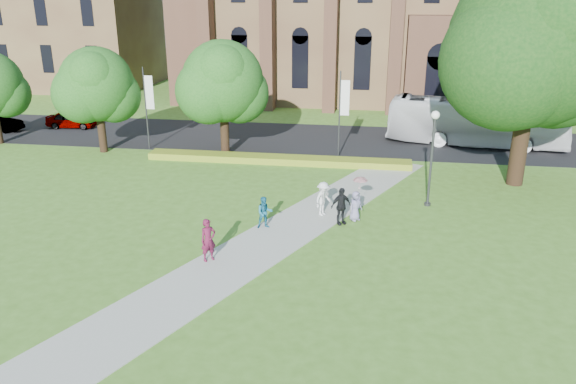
% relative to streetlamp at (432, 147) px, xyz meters
% --- Properties ---
extents(ground, '(160.00, 160.00, 0.00)m').
position_rel_streetlamp_xyz_m(ground, '(-7.50, -6.50, -3.30)').
color(ground, '#467122').
rests_on(ground, ground).
extents(road, '(160.00, 10.00, 0.02)m').
position_rel_streetlamp_xyz_m(road, '(-7.50, 13.50, -3.29)').
color(road, black).
rests_on(road, ground).
extents(footpath, '(15.58, 28.54, 0.04)m').
position_rel_streetlamp_xyz_m(footpath, '(-7.50, -5.50, -3.28)').
color(footpath, '#B2B2A8').
rests_on(footpath, ground).
extents(flower_hedge, '(18.00, 1.40, 0.45)m').
position_rel_streetlamp_xyz_m(flower_hedge, '(-9.50, 6.70, -3.07)').
color(flower_hedge, '#ADA322').
rests_on(flower_hedge, ground).
extents(building_west, '(22.00, 14.00, 18.30)m').
position_rel_streetlamp_xyz_m(building_west, '(-41.50, 35.50, 5.91)').
color(building_west, brown).
rests_on(building_west, ground).
extents(streetlamp, '(0.44, 0.44, 5.24)m').
position_rel_streetlamp_xyz_m(streetlamp, '(0.00, 0.00, 0.00)').
color(streetlamp, '#38383D').
rests_on(streetlamp, ground).
extents(large_tree, '(9.60, 9.60, 13.20)m').
position_rel_streetlamp_xyz_m(large_tree, '(5.50, 4.50, 5.07)').
color(large_tree, '#332114').
rests_on(large_tree, ground).
extents(street_tree_0, '(5.20, 5.20, 7.50)m').
position_rel_streetlamp_xyz_m(street_tree_0, '(-22.50, 7.50, 1.58)').
color(street_tree_0, '#332114').
rests_on(street_tree_0, ground).
extents(street_tree_1, '(5.60, 5.60, 8.05)m').
position_rel_streetlamp_xyz_m(street_tree_1, '(-13.50, 8.00, 1.93)').
color(street_tree_1, '#332114').
rests_on(street_tree_1, ground).
extents(banner_pole_0, '(0.70, 0.10, 6.00)m').
position_rel_streetlamp_xyz_m(banner_pole_0, '(-5.39, 8.70, 0.09)').
color(banner_pole_0, '#38383D').
rests_on(banner_pole_0, ground).
extents(banner_pole_1, '(0.70, 0.10, 6.00)m').
position_rel_streetlamp_xyz_m(banner_pole_1, '(-19.39, 8.70, 0.09)').
color(banner_pole_1, '#38383D').
rests_on(banner_pole_1, ground).
extents(tour_coach, '(13.28, 4.80, 3.62)m').
position_rel_streetlamp_xyz_m(tour_coach, '(4.42, 13.46, -1.47)').
color(tour_coach, white).
rests_on(tour_coach, road).
extents(car_0, '(4.24, 1.92, 1.41)m').
position_rel_streetlamp_xyz_m(car_0, '(-28.60, 14.11, -2.57)').
color(car_0, gray).
rests_on(car_0, road).
extents(pedestrian_0, '(0.82, 0.81, 1.91)m').
position_rel_streetlamp_xyz_m(pedestrian_0, '(-9.92, -8.32, -2.30)').
color(pedestrian_0, '#57132E').
rests_on(pedestrian_0, footpath).
extents(pedestrian_1, '(0.95, 0.84, 1.61)m').
position_rel_streetlamp_xyz_m(pedestrian_1, '(-8.20, -4.46, -2.45)').
color(pedestrian_1, '#1A6583').
rests_on(pedestrian_1, footpath).
extents(pedestrian_2, '(1.14, 1.34, 1.80)m').
position_rel_streetlamp_xyz_m(pedestrian_2, '(-5.53, -2.35, -2.36)').
color(pedestrian_2, silver).
rests_on(pedestrian_2, footpath).
extents(pedestrian_3, '(1.18, 1.02, 1.91)m').
position_rel_streetlamp_xyz_m(pedestrian_3, '(-4.54, -3.40, -2.30)').
color(pedestrian_3, black).
rests_on(pedestrian_3, footpath).
extents(pedestrian_4, '(0.87, 0.89, 1.55)m').
position_rel_streetlamp_xyz_m(pedestrian_4, '(-3.83, -2.80, -2.48)').
color(pedestrian_4, slate).
rests_on(pedestrian_4, footpath).
extents(parasol, '(0.97, 0.97, 0.65)m').
position_rel_streetlamp_xyz_m(parasol, '(-3.65, -2.70, -1.38)').
color(parasol, '#E8A3B0').
rests_on(parasol, pedestrian_4).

